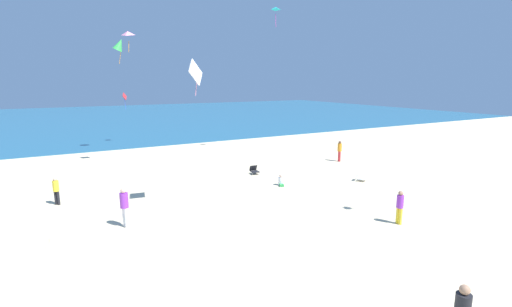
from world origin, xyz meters
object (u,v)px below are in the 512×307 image
kite_teal (276,9)px  kite_green (119,45)px  person_6 (281,181)px  kite_red (125,97)px  beach_chair_far_right (360,177)px  person_2 (340,150)px  beach_chair_near_camera (254,170)px  kite_pink (128,33)px  person_5 (124,205)px  person_1 (56,189)px  kite_white (196,73)px  person_4 (400,205)px

kite_teal → kite_green: 12.74m
person_6 → kite_red: (-5.07, 19.27, 4.17)m
beach_chair_far_right → person_2: person_2 is taller
beach_chair_near_camera → kite_pink: 12.06m
person_2 → kite_red: bearing=-32.7°
person_5 → kite_pink: bearing=60.0°
person_1 → kite_red: bearing=-158.9°
person_1 → kite_red: 18.27m
beach_chair_near_camera → kite_white: kite_white is taller
beach_chair_far_right → person_6: size_ratio=1.19×
person_4 → kite_red: kite_red is taller
person_1 → kite_white: size_ratio=0.88×
person_1 → person_6: bearing=119.0°
person_4 → kite_teal: kite_teal is taller
beach_chair_far_right → kite_red: bearing=171.7°
beach_chair_near_camera → person_2: size_ratio=0.46×
person_5 → kite_green: 18.75m
kite_red → kite_teal: (9.76, -10.98, 6.94)m
kite_white → kite_teal: 15.17m
beach_chair_near_camera → kite_teal: bearing=144.1°
person_5 → kite_red: (3.78, 21.26, 3.45)m
person_6 → kite_green: size_ratio=0.31×
person_4 → person_1: bearing=143.7°
person_1 → kite_green: size_ratio=0.66×
kite_pink → kite_green: bearing=86.1°
person_1 → kite_teal: 20.00m
beach_chair_near_camera → kite_green: bearing=-146.9°
beach_chair_near_camera → kite_red: kite_red is taller
person_1 → kite_white: (5.74, -4.15, 5.45)m
beach_chair_near_camera → person_6: person_6 is taller
person_6 → kite_white: bearing=-51.5°
kite_red → beach_chair_far_right: bearing=-64.8°
kite_green → kite_red: bearing=79.1°
beach_chair_far_right → person_2: size_ratio=0.50×
kite_pink → kite_teal: bearing=-1.8°
person_5 → kite_white: kite_white is taller
kite_white → person_5: bearing=-174.8°
person_2 → person_4: bearing=79.6°
person_2 → person_5: bearing=37.7°
beach_chair_far_right → kite_pink: size_ratio=0.56×
person_6 → kite_green: 18.08m
kite_pink → person_1: bearing=-128.6°
person_1 → person_4: bearing=93.6°
kite_red → kite_teal: 16.25m
person_5 → kite_pink: 13.50m
kite_red → kite_pink: (-1.28, -10.64, 4.50)m
person_5 → kite_white: 6.24m
person_4 → kite_green: size_ratio=0.69×
beach_chair_far_right → person_5: (-13.53, -0.51, 0.71)m
kite_white → kite_green: 16.70m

